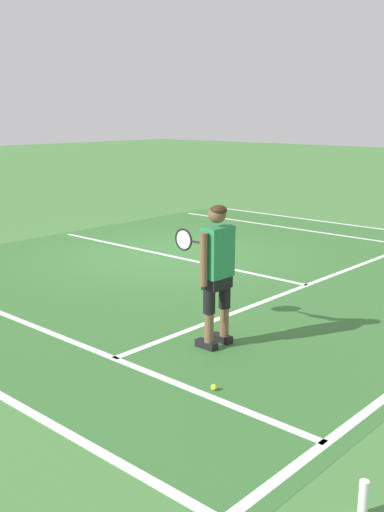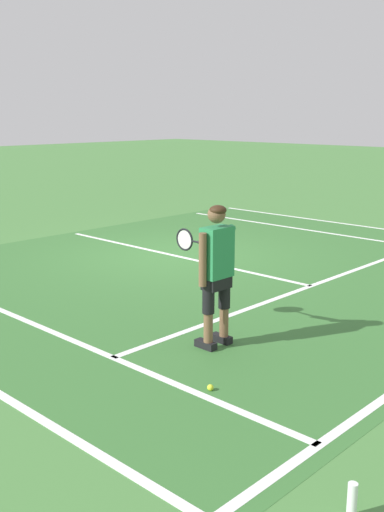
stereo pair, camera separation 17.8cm
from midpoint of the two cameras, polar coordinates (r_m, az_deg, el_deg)
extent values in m
plane|color=#477F3D|center=(12.04, -1.43, 0.07)|extent=(80.00, 80.00, 0.00)
cube|color=#387033|center=(11.14, 3.58, -1.03)|extent=(10.98, 9.53, 0.00)
cube|color=white|center=(10.10, 11.56, -2.76)|extent=(8.23, 0.10, 0.01)
cube|color=white|center=(12.03, -1.40, 0.09)|extent=(0.10, 6.40, 0.01)
cube|color=white|center=(8.53, -14.63, -5.90)|extent=(0.10, 9.13, 0.01)
cube|color=white|center=(14.46, 14.16, 1.91)|extent=(0.10, 9.13, 0.01)
cube|color=white|center=(15.65, 16.66, 2.60)|extent=(0.10, 9.13, 0.01)
cube|color=black|center=(7.34, 1.99, -8.29)|extent=(0.11, 0.28, 0.09)
cube|color=black|center=(7.54, 3.44, -7.72)|extent=(0.11, 0.28, 0.09)
cylinder|color=brown|center=(7.24, 2.24, -6.71)|extent=(0.11, 0.11, 0.36)
cylinder|color=black|center=(7.11, 2.26, -3.79)|extent=(0.14, 0.14, 0.41)
cylinder|color=brown|center=(7.43, 3.70, -6.18)|extent=(0.11, 0.11, 0.36)
cylinder|color=black|center=(7.32, 3.74, -3.33)|extent=(0.14, 0.14, 0.41)
cube|color=black|center=(7.17, 3.03, -2.30)|extent=(0.34, 0.20, 0.20)
cube|color=#28844C|center=(7.09, 3.06, 0.35)|extent=(0.38, 0.23, 0.60)
cylinder|color=brown|center=(6.92, 1.74, -0.36)|extent=(0.09, 0.09, 0.62)
cylinder|color=#28844C|center=(7.31, 3.92, 1.94)|extent=(0.09, 0.26, 0.29)
cylinder|color=brown|center=(7.50, 2.89, 1.16)|extent=(0.08, 0.29, 0.14)
sphere|color=brown|center=(7.01, 3.04, 3.92)|extent=(0.21, 0.21, 0.21)
ellipsoid|color=#382314|center=(6.99, 3.17, 4.30)|extent=(0.20, 0.20, 0.12)
cylinder|color=#232326|center=(7.66, 1.73, 1.19)|extent=(0.03, 0.20, 0.03)
cylinder|color=black|center=(7.76, 0.92, 1.36)|extent=(0.03, 0.10, 0.02)
torus|color=black|center=(7.89, -0.06, 1.55)|extent=(0.03, 0.30, 0.30)
cylinder|color=silver|center=(7.89, -0.06, 1.55)|extent=(0.01, 0.25, 0.25)
sphere|color=#CCE02D|center=(6.30, 2.56, -12.20)|extent=(0.07, 0.07, 0.07)
cylinder|color=white|center=(4.67, 15.88, -21.15)|extent=(0.07, 0.07, 0.27)
camera|label=1|loc=(0.09, -89.31, 0.16)|focal=42.77mm
camera|label=2|loc=(0.09, 90.69, -0.16)|focal=42.77mm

